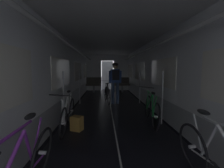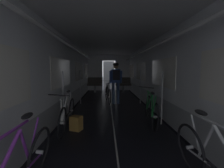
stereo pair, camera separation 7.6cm
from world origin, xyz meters
name	(u,v)px [view 1 (the left image)]	position (x,y,z in m)	size (l,w,h in m)	color
train_car_shell	(111,62)	(0.00, 3.60, 1.70)	(3.14, 12.34, 2.57)	black
bench_seat_far_left	(94,83)	(-0.90, 8.07, 0.57)	(0.98, 0.51, 0.95)	gray
bench_seat_far_right	(122,83)	(0.90, 8.07, 0.57)	(0.98, 0.51, 0.95)	gray
bicycle_green	(151,109)	(1.01, 2.18, 0.38)	(0.44, 1.69, 0.95)	black
bicycle_white	(68,114)	(-1.12, 1.84, 0.38)	(0.44, 1.69, 0.95)	black
bicycle_silver	(219,164)	(1.04, -0.28, 0.38)	(0.44, 1.69, 0.95)	black
person_cyclist_aisle	(115,78)	(0.22, 4.61, 1.07)	(0.54, 0.40, 1.73)	#384C75
bicycle_black_in_aisle	(107,94)	(-0.11, 4.88, 0.38)	(0.44, 1.69, 0.94)	black
backpack_on_floor	(77,123)	(-0.90, 1.78, 0.17)	(0.26, 0.20, 0.34)	olive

